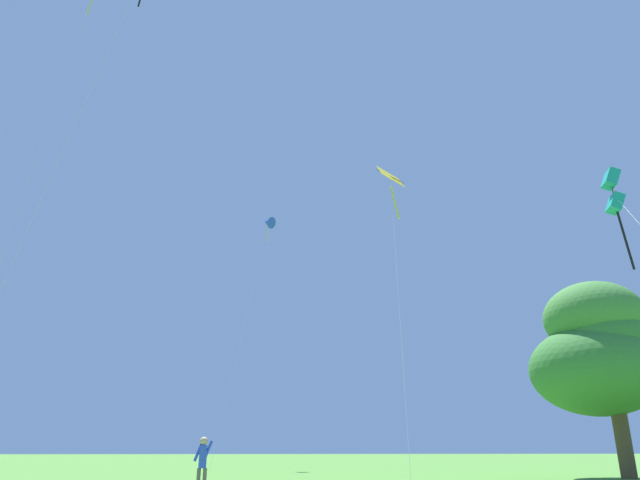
{
  "coord_description": "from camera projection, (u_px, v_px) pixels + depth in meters",
  "views": [
    {
      "loc": [
        -0.74,
        -5.21,
        1.41
      ],
      "look_at": [
        2.66,
        22.74,
        11.56
      ],
      "focal_mm": 32.7,
      "sensor_mm": 36.0,
      "label": 1
    }
  ],
  "objects": [
    {
      "name": "tree_left_oak",
      "position": [
        598.0,
        351.0,
        31.87
      ],
      "size": [
        7.05,
        7.05,
        10.34
      ],
      "color": "brown",
      "rests_on": "ground_plane"
    },
    {
      "name": "kite_teal_box",
      "position": [
        614.0,
        194.0,
        20.79
      ],
      "size": [
        3.39,
        9.89,
        10.97
      ],
      "color": "teal",
      "rests_on": "ground_plane"
    },
    {
      "name": "kite_blue_delta",
      "position": [
        268.0,
        222.0,
        53.7
      ],
      "size": [
        4.49,
        6.72,
        21.84
      ],
      "color": "blue",
      "rests_on": "ground_plane"
    },
    {
      "name": "kite_yellow_diamond",
      "position": [
        392.0,
        188.0,
        34.89
      ],
      "size": [
        2.98,
        9.97,
        17.85
      ],
      "color": "yellow",
      "rests_on": "ground_plane"
    },
    {
      "name": "person_foreground_watcher",
      "position": [
        203.0,
        461.0,
        17.67
      ],
      "size": [
        0.57,
        0.24,
        1.78
      ],
      "color": "#665B4C",
      "rests_on": "ground_plane"
    }
  ]
}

